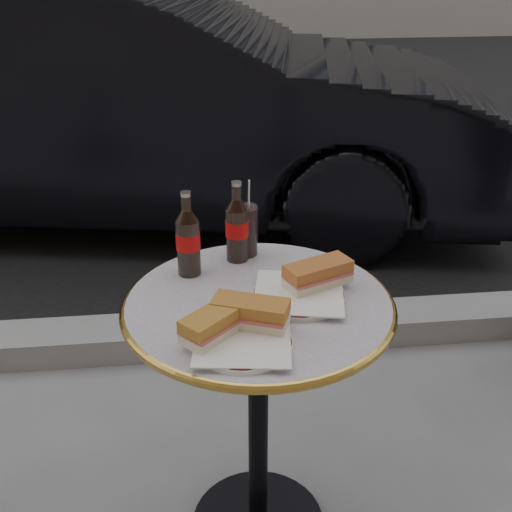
{
  "coord_description": "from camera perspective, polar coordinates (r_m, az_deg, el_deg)",
  "views": [
    {
      "loc": [
        -0.14,
        -1.24,
        1.48
      ],
      "look_at": [
        0.0,
        0.05,
        0.82
      ],
      "focal_mm": 45.0,
      "sensor_mm": 36.0,
      "label": 1
    }
  ],
  "objects": [
    {
      "name": "plate_left",
      "position": [
        1.3,
        -1.18,
        -7.75
      ],
      "size": [
        0.25,
        0.25,
        0.01
      ],
      "primitive_type": "cylinder",
      "rotation": [
        0.0,
        0.0,
        -0.31
      ],
      "color": "white",
      "rests_on": "bistro_table"
    },
    {
      "name": "sandwich_right",
      "position": [
        1.48,
        5.51,
        -1.7
      ],
      "size": [
        0.17,
        0.13,
        0.05
      ],
      "primitive_type": "cube",
      "rotation": [
        0.0,
        0.0,
        0.41
      ],
      "color": "#AD602B",
      "rests_on": "plate_right"
    },
    {
      "name": "bistro_table",
      "position": [
        1.67,
        0.2,
        -14.83
      ],
      "size": [
        0.62,
        0.62,
        0.73
      ],
      "primitive_type": null,
      "color": "#BAB2C4",
      "rests_on": "ground"
    },
    {
      "name": "asphalt_road",
      "position": [
        6.41,
        -5.05,
        13.38
      ],
      "size": [
        40.0,
        8.0,
        0.0
      ],
      "primitive_type": "cube",
      "color": "black",
      "rests_on": "ground"
    },
    {
      "name": "cola_bottle_left",
      "position": [
        1.53,
        -6.09,
        1.99
      ],
      "size": [
        0.07,
        0.07,
        0.21
      ],
      "primitive_type": null,
      "rotation": [
        0.0,
        0.0,
        -0.13
      ],
      "color": "black",
      "rests_on": "bistro_table"
    },
    {
      "name": "parked_car",
      "position": [
        3.67,
        -10.64,
        13.39
      ],
      "size": [
        2.06,
        4.16,
        1.31
      ],
      "primitive_type": "imported",
      "rotation": [
        0.0,
        0.0,
        1.39
      ],
      "color": "black",
      "rests_on": "ground"
    },
    {
      "name": "sandwich_left_b",
      "position": [
        1.33,
        -0.51,
        -5.16
      ],
      "size": [
        0.17,
        0.13,
        0.05
      ],
      "primitive_type": "cube",
      "rotation": [
        0.0,
        0.0,
        -0.37
      ],
      "color": "#AC6C2B",
      "rests_on": "plate_left"
    },
    {
      "name": "sandwich_left_a",
      "position": [
        1.3,
        -3.67,
        -6.06
      ],
      "size": [
        0.16,
        0.15,
        0.05
      ],
      "primitive_type": "cube",
      "rotation": [
        0.0,
        0.0,
        0.76
      ],
      "color": "#B0742C",
      "rests_on": "plate_left"
    },
    {
      "name": "plate_right",
      "position": [
        1.46,
        3.82,
        -3.55
      ],
      "size": [
        0.27,
        0.27,
        0.01
      ],
      "primitive_type": "cylinder",
      "rotation": [
        0.0,
        0.0,
        -0.37
      ],
      "color": "silver",
      "rests_on": "bistro_table"
    },
    {
      "name": "cola_bottle_right",
      "position": [
        1.59,
        -1.71,
        3.08
      ],
      "size": [
        0.07,
        0.07,
        0.21
      ],
      "primitive_type": null,
      "rotation": [
        0.0,
        0.0,
        -0.21
      ],
      "color": "black",
      "rests_on": "bistro_table"
    },
    {
      "name": "curb",
      "position": [
        2.58,
        -2.11,
        -6.85
      ],
      "size": [
        40.0,
        0.2,
        0.12
      ],
      "primitive_type": "cube",
      "color": "gray",
      "rests_on": "ground"
    },
    {
      "name": "cola_glass",
      "position": [
        1.63,
        -0.97,
        2.29
      ],
      "size": [
        0.08,
        0.08,
        0.13
      ],
      "primitive_type": "cylinder",
      "rotation": [
        0.0,
        0.0,
        -0.3
      ],
      "color": "black",
      "rests_on": "bistro_table"
    }
  ]
}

